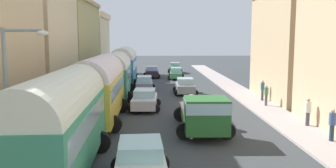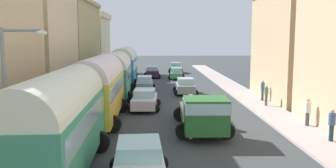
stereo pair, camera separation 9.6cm
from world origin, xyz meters
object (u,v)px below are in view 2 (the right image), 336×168
(parked_bus_3, at_px, (125,64))
(pedestrian_0, at_px, (332,124))
(parked_bus_0, at_px, (58,120))
(pedestrian_4, at_px, (266,95))
(car_4, at_px, (145,99))
(parked_bus_1, at_px, (98,86))
(pedestrian_3, at_px, (308,111))
(pedestrian_2, at_px, (263,89))
(car_0, at_px, (185,86))
(car_1, at_px, (176,73))
(car_5, at_px, (145,84))
(cargo_truck_0, at_px, (203,112))
(streetlamp_near, at_px, (12,88))
(parked_bus_2, at_px, (115,73))
(car_6, at_px, (152,72))
(car_3, at_px, (139,162))
(car_2, at_px, (176,68))

(parked_bus_3, bearing_deg, pedestrian_0, -61.68)
(parked_bus_0, distance_m, pedestrian_4, 18.07)
(parked_bus_0, distance_m, car_4, 13.15)
(parked_bus_0, height_order, parked_bus_1, parked_bus_1)
(car_4, distance_m, pedestrian_3, 11.39)
(parked_bus_1, height_order, pedestrian_2, parked_bus_1)
(parked_bus_1, height_order, car_0, parked_bus_1)
(pedestrian_2, bearing_deg, car_1, 110.14)
(car_5, relative_size, pedestrian_3, 2.27)
(cargo_truck_0, distance_m, car_5, 16.41)
(car_5, bearing_deg, car_1, 70.43)
(parked_bus_0, bearing_deg, car_0, 72.23)
(parked_bus_1, distance_m, parked_bus_3, 18.00)
(pedestrian_0, bearing_deg, car_4, 137.36)
(streetlamp_near, bearing_deg, car_1, 76.41)
(parked_bus_0, xyz_separation_m, parked_bus_1, (-0.00, 9.00, 0.06))
(parked_bus_2, relative_size, car_0, 2.28)
(parked_bus_3, height_order, car_1, parked_bus_3)
(car_5, bearing_deg, car_4, -87.86)
(car_6, relative_size, streetlamp_near, 0.69)
(car_1, relative_size, car_6, 1.01)
(car_3, height_order, pedestrian_0, pedestrian_0)
(parked_bus_2, height_order, car_1, parked_bus_2)
(cargo_truck_0, xyz_separation_m, car_6, (-3.23, 28.54, -0.41))
(parked_bus_2, distance_m, streetlamp_near, 18.12)
(parked_bus_1, distance_m, pedestrian_3, 12.85)
(cargo_truck_0, xyz_separation_m, car_5, (-3.80, 15.96, -0.41))
(parked_bus_1, bearing_deg, car_2, 78.44)
(cargo_truck_0, xyz_separation_m, pedestrian_4, (5.87, 7.29, -0.19))
(parked_bus_2, distance_m, car_4, 6.12)
(car_3, height_order, pedestrian_4, pedestrian_4)
(parked_bus_2, xyz_separation_m, streetlamp_near, (-1.65, -18.00, 1.21))
(parked_bus_2, relative_size, car_1, 2.11)
(parked_bus_0, relative_size, car_5, 2.24)
(car_3, bearing_deg, pedestrian_3, 38.93)
(cargo_truck_0, xyz_separation_m, car_0, (0.16, 13.96, -0.41))
(car_1, distance_m, car_5, 11.37)
(car_2, bearing_deg, car_3, -94.80)
(parked_bus_0, distance_m, car_0, 21.06)
(car_3, bearing_deg, car_2, 85.20)
(car_4, distance_m, pedestrian_4, 9.35)
(car_3, xyz_separation_m, streetlamp_near, (-4.72, 0.70, 2.64))
(parked_bus_3, bearing_deg, cargo_truck_0, -73.38)
(parked_bus_2, bearing_deg, car_5, 58.48)
(car_0, bearing_deg, parked_bus_0, -107.77)
(parked_bus_1, height_order, parked_bus_3, parked_bus_3)
(parked_bus_0, xyz_separation_m, car_3, (3.07, -0.70, -1.44))
(car_5, bearing_deg, car_3, -88.44)
(pedestrian_0, bearing_deg, pedestrian_3, 87.26)
(pedestrian_3, bearing_deg, cargo_truck_0, -171.31)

